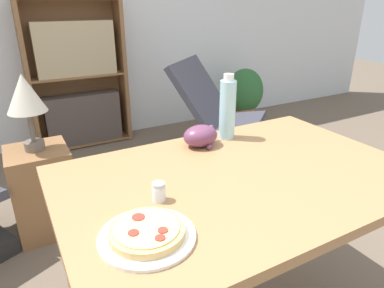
{
  "coord_description": "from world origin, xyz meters",
  "views": [
    {
      "loc": [
        -0.72,
        -0.83,
        1.33
      ],
      "look_at": [
        -0.15,
        0.2,
        0.83
      ],
      "focal_mm": 32.0,
      "sensor_mm": 36.0,
      "label": 1
    }
  ],
  "objects_px": {
    "bookshelf": "(79,82)",
    "table_lamp": "(25,97)",
    "side_table": "(43,191)",
    "salt_shaker": "(159,192)",
    "pizza_on_plate": "(147,233)",
    "lounge_chair_far": "(219,131)",
    "drink_bottle": "(227,109)",
    "potted_plant_floor": "(244,96)",
    "grape_bunch": "(201,136)"
  },
  "relations": [
    {
      "from": "grape_bunch",
      "to": "drink_bottle",
      "type": "relative_size",
      "value": 0.55
    },
    {
      "from": "side_table",
      "to": "salt_shaker",
      "type": "bearing_deg",
      "value": -77.53
    },
    {
      "from": "drink_bottle",
      "to": "salt_shaker",
      "type": "distance_m",
      "value": 0.58
    },
    {
      "from": "lounge_chair_far",
      "to": "pizza_on_plate",
      "type": "bearing_deg",
      "value": -169.99
    },
    {
      "from": "pizza_on_plate",
      "to": "lounge_chair_far",
      "type": "xyz_separation_m",
      "value": [
        1.3,
        1.63,
        -0.5
      ]
    },
    {
      "from": "salt_shaker",
      "to": "lounge_chair_far",
      "type": "relative_size",
      "value": 0.06
    },
    {
      "from": "salt_shaker",
      "to": "table_lamp",
      "type": "bearing_deg",
      "value": 102.47
    },
    {
      "from": "drink_bottle",
      "to": "side_table",
      "type": "height_order",
      "value": "drink_bottle"
    },
    {
      "from": "bookshelf",
      "to": "lounge_chair_far",
      "type": "bearing_deg",
      "value": -46.82
    },
    {
      "from": "drink_bottle",
      "to": "lounge_chair_far",
      "type": "xyz_separation_m",
      "value": [
        0.74,
        1.15,
        -0.62
      ]
    },
    {
      "from": "table_lamp",
      "to": "potted_plant_floor",
      "type": "bearing_deg",
      "value": 24.09
    },
    {
      "from": "drink_bottle",
      "to": "bookshelf",
      "type": "relative_size",
      "value": 0.21
    },
    {
      "from": "salt_shaker",
      "to": "table_lamp",
      "type": "height_order",
      "value": "table_lamp"
    },
    {
      "from": "bookshelf",
      "to": "table_lamp",
      "type": "height_order",
      "value": "bookshelf"
    },
    {
      "from": "potted_plant_floor",
      "to": "grape_bunch",
      "type": "bearing_deg",
      "value": -131.58
    },
    {
      "from": "grape_bunch",
      "to": "pizza_on_plate",
      "type": "bearing_deg",
      "value": -132.82
    },
    {
      "from": "grape_bunch",
      "to": "table_lamp",
      "type": "relative_size",
      "value": 0.35
    },
    {
      "from": "grape_bunch",
      "to": "lounge_chair_far",
      "type": "distance_m",
      "value": 1.57
    },
    {
      "from": "lounge_chair_far",
      "to": "bookshelf",
      "type": "height_order",
      "value": "bookshelf"
    },
    {
      "from": "drink_bottle",
      "to": "table_lamp",
      "type": "height_order",
      "value": "drink_bottle"
    },
    {
      "from": "drink_bottle",
      "to": "potted_plant_floor",
      "type": "relative_size",
      "value": 0.43
    },
    {
      "from": "grape_bunch",
      "to": "side_table",
      "type": "bearing_deg",
      "value": 123.63
    },
    {
      "from": "bookshelf",
      "to": "side_table",
      "type": "distance_m",
      "value": 1.45
    },
    {
      "from": "bookshelf",
      "to": "potted_plant_floor",
      "type": "distance_m",
      "value": 1.78
    },
    {
      "from": "side_table",
      "to": "table_lamp",
      "type": "relative_size",
      "value": 1.25
    },
    {
      "from": "grape_bunch",
      "to": "bookshelf",
      "type": "relative_size",
      "value": 0.11
    },
    {
      "from": "bookshelf",
      "to": "grape_bunch",
      "type": "bearing_deg",
      "value": -88.52
    },
    {
      "from": "side_table",
      "to": "potted_plant_floor",
      "type": "relative_size",
      "value": 0.84
    },
    {
      "from": "grape_bunch",
      "to": "bookshelf",
      "type": "distance_m",
      "value": 2.19
    },
    {
      "from": "lounge_chair_far",
      "to": "bookshelf",
      "type": "bearing_deg",
      "value": 91.75
    },
    {
      "from": "grape_bunch",
      "to": "potted_plant_floor",
      "type": "relative_size",
      "value": 0.24
    },
    {
      "from": "table_lamp",
      "to": "pizza_on_plate",
      "type": "bearing_deg",
      "value": -83.02
    },
    {
      "from": "salt_shaker",
      "to": "bookshelf",
      "type": "bearing_deg",
      "value": 83.91
    },
    {
      "from": "bookshelf",
      "to": "table_lamp",
      "type": "relative_size",
      "value": 3.13
    },
    {
      "from": "pizza_on_plate",
      "to": "drink_bottle",
      "type": "relative_size",
      "value": 0.89
    },
    {
      "from": "bookshelf",
      "to": "salt_shaker",
      "type": "bearing_deg",
      "value": -96.09
    },
    {
      "from": "potted_plant_floor",
      "to": "lounge_chair_far",
      "type": "bearing_deg",
      "value": -138.29
    },
    {
      "from": "salt_shaker",
      "to": "side_table",
      "type": "distance_m",
      "value": 1.32
    },
    {
      "from": "salt_shaker",
      "to": "lounge_chair_far",
      "type": "distance_m",
      "value": 1.98
    },
    {
      "from": "pizza_on_plate",
      "to": "lounge_chair_far",
      "type": "height_order",
      "value": "lounge_chair_far"
    },
    {
      "from": "drink_bottle",
      "to": "table_lamp",
      "type": "relative_size",
      "value": 0.64
    },
    {
      "from": "salt_shaker",
      "to": "pizza_on_plate",
      "type": "bearing_deg",
      "value": -123.58
    },
    {
      "from": "salt_shaker",
      "to": "grape_bunch",
      "type": "bearing_deg",
      "value": 43.47
    },
    {
      "from": "lounge_chair_far",
      "to": "bookshelf",
      "type": "distance_m",
      "value": 1.41
    },
    {
      "from": "potted_plant_floor",
      "to": "pizza_on_plate",
      "type": "bearing_deg",
      "value": -131.83
    },
    {
      "from": "pizza_on_plate",
      "to": "grape_bunch",
      "type": "relative_size",
      "value": 1.62
    },
    {
      "from": "pizza_on_plate",
      "to": "table_lamp",
      "type": "xyz_separation_m",
      "value": [
        -0.16,
        1.33,
        0.06
      ]
    },
    {
      "from": "salt_shaker",
      "to": "bookshelf",
      "type": "height_order",
      "value": "bookshelf"
    },
    {
      "from": "lounge_chair_far",
      "to": "potted_plant_floor",
      "type": "relative_size",
      "value": 1.54
    },
    {
      "from": "grape_bunch",
      "to": "lounge_chair_far",
      "type": "xyz_separation_m",
      "value": [
        0.88,
        1.18,
        -0.53
      ]
    }
  ]
}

